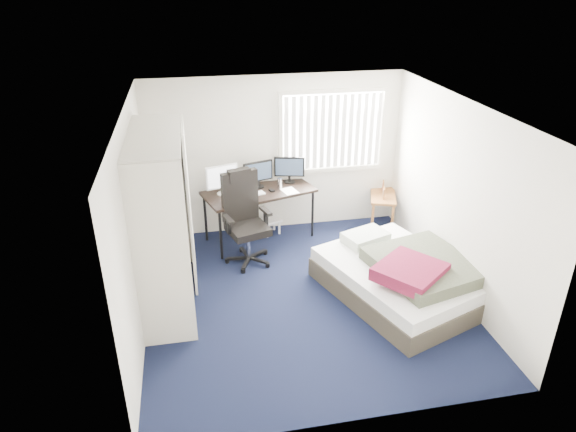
{
  "coord_description": "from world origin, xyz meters",
  "views": [
    {
      "loc": [
        -1.28,
        -5.47,
        3.9
      ],
      "look_at": [
        -0.13,
        0.4,
        1.0
      ],
      "focal_mm": 32.0,
      "sensor_mm": 36.0,
      "label": 1
    }
  ],
  "objects_px": {
    "nightstand": "(383,198)",
    "bed": "(403,276)",
    "desk": "(258,189)",
    "office_chair": "(245,227)"
  },
  "relations": [
    {
      "from": "nightstand",
      "to": "bed",
      "type": "relative_size",
      "value": 0.36
    },
    {
      "from": "desk",
      "to": "bed",
      "type": "distance_m",
      "value": 2.59
    },
    {
      "from": "desk",
      "to": "office_chair",
      "type": "xyz_separation_m",
      "value": [
        -0.29,
        -0.63,
        -0.32
      ]
    },
    {
      "from": "nightstand",
      "to": "bed",
      "type": "height_order",
      "value": "nightstand"
    },
    {
      "from": "office_chair",
      "to": "nightstand",
      "type": "distance_m",
      "value": 2.48
    },
    {
      "from": "nightstand",
      "to": "office_chair",
      "type": "bearing_deg",
      "value": -162.96
    },
    {
      "from": "nightstand",
      "to": "desk",
      "type": "bearing_deg",
      "value": -177.4
    },
    {
      "from": "desk",
      "to": "office_chair",
      "type": "height_order",
      "value": "office_chair"
    },
    {
      "from": "office_chair",
      "to": "bed",
      "type": "relative_size",
      "value": 0.56
    },
    {
      "from": "desk",
      "to": "bed",
      "type": "height_order",
      "value": "desk"
    }
  ]
}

